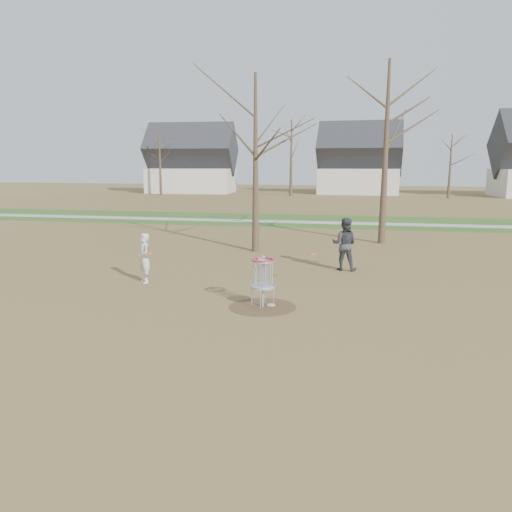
{
  "coord_description": "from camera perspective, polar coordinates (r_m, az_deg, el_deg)",
  "views": [
    {
      "loc": [
        2.48,
        -12.62,
        3.76
      ],
      "look_at": [
        -0.5,
        1.5,
        1.1
      ],
      "focal_mm": 35.0,
      "sensor_mm": 36.0,
      "label": 1
    }
  ],
  "objects": [
    {
      "name": "bare_trees",
      "position": [
        48.44,
        11.35,
        12.12
      ],
      "size": [
        52.62,
        44.98,
        9.0
      ],
      "color": "#382B1E",
      "rests_on": "ground"
    },
    {
      "name": "disc_golf_basket",
      "position": [
        13.17,
        0.78,
        -2.03
      ],
      "size": [
        0.64,
        0.64,
        1.35
      ],
      "color": "#9EA3AD",
      "rests_on": "ground"
    },
    {
      "name": "player_standing",
      "position": [
        16.35,
        -12.62,
        -0.24
      ],
      "size": [
        0.66,
        0.7,
        1.6
      ],
      "primitive_type": "imported",
      "rotation": [
        0.0,
        0.0,
        -0.91
      ],
      "color": "silver",
      "rests_on": "ground"
    },
    {
      "name": "dirt_circle",
      "position": [
        13.4,
        0.77,
        -5.83
      ],
      "size": [
        1.8,
        1.8,
        0.01
      ],
      "primitive_type": "cylinder",
      "color": "#47331E",
      "rests_on": "ground"
    },
    {
      "name": "disc_grounded",
      "position": [
        13.52,
        1.73,
        -5.62
      ],
      "size": [
        0.22,
        0.22,
        0.02
      ],
      "primitive_type": "cylinder",
      "color": "silver",
      "rests_on": "dirt_circle"
    },
    {
      "name": "green_band",
      "position": [
        33.92,
        7.68,
        3.99
      ],
      "size": [
        160.0,
        8.0,
        0.01
      ],
      "primitive_type": "cube",
      "color": "#2D5119",
      "rests_on": "ground"
    },
    {
      "name": "discs_in_play",
      "position": [
        15.54,
        -2.5,
        0.26
      ],
      "size": [
        5.21,
        1.12,
        0.05
      ],
      "color": "orange",
      "rests_on": "ground"
    },
    {
      "name": "ground",
      "position": [
        13.4,
        0.77,
        -5.85
      ],
      "size": [
        160.0,
        160.0,
        0.0
      ],
      "primitive_type": "plane",
      "color": "brown",
      "rests_on": "ground"
    },
    {
      "name": "footpath",
      "position": [
        32.93,
        7.55,
        3.82
      ],
      "size": [
        160.0,
        1.5,
        0.01
      ],
      "primitive_type": "cube",
      "color": "#9E9E99",
      "rests_on": "green_band"
    },
    {
      "name": "player_throwing",
      "position": [
        18.12,
        10.09,
        1.35
      ],
      "size": [
        1.0,
        0.82,
        1.89
      ],
      "primitive_type": "imported",
      "rotation": [
        0.0,
        0.0,
        3.03
      ],
      "color": "#36373C",
      "rests_on": "ground"
    },
    {
      "name": "houses_row",
      "position": [
        65.2,
        13.76,
        9.94
      ],
      "size": [
        56.51,
        10.01,
        7.26
      ],
      "color": "silver",
      "rests_on": "ground"
    }
  ]
}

